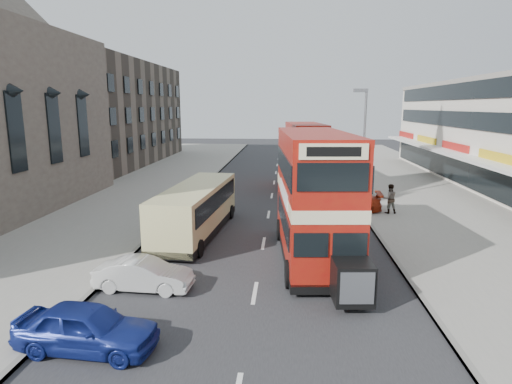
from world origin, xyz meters
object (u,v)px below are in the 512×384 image
at_px(bus_second, 305,156).
at_px(cyclist, 321,194).
at_px(car_left_front, 144,275).
at_px(street_lamp, 363,137).
at_px(bus_main, 314,196).
at_px(car_right_b, 343,188).
at_px(car_right_a, 343,202).
at_px(coach, 196,208).
at_px(pedestrian_near, 390,199).
at_px(car_left_near, 87,328).

xyz_separation_m(bus_second, cyclist, (0.93, -6.05, -2.08)).
xyz_separation_m(car_left_front, cyclist, (7.89, 15.34, 0.11)).
distance_m(street_lamp, car_left_front, 19.74).
xyz_separation_m(bus_main, cyclist, (1.23, 11.43, -2.23)).
bearing_deg(car_right_b, car_right_a, -3.83).
bearing_deg(coach, bus_main, -25.18).
bearing_deg(car_right_b, pedestrian_near, 22.35).
bearing_deg(coach, cyclist, 51.48).
relative_size(street_lamp, bus_second, 0.83).
xyz_separation_m(car_right_a, car_right_b, (0.64, 5.48, -0.09)).
bearing_deg(bus_main, cyclist, -100.49).
bearing_deg(cyclist, pedestrian_near, -34.72).
height_order(car_left_near, cyclist, cyclist).
relative_size(street_lamp, car_left_near, 1.98).
bearing_deg(bus_main, pedestrian_near, -126.71).
bearing_deg(street_lamp, cyclist, -167.20).
bearing_deg(cyclist, car_right_a, -59.36).
relative_size(bus_main, cyclist, 4.88).
bearing_deg(car_right_a, pedestrian_near, 79.59).
height_order(car_left_front, car_right_a, car_right_a).
relative_size(bus_main, car_right_b, 2.29).
bearing_deg(street_lamp, coach, -140.02).
relative_size(car_left_near, pedestrian_near, 2.13).
distance_m(car_left_front, pedestrian_near, 17.24).
bearing_deg(pedestrian_near, car_right_a, -18.45).
distance_m(coach, car_right_b, 14.54).
bearing_deg(coach, car_left_near, -89.48).
bearing_deg(pedestrian_near, street_lamp, -75.98).
bearing_deg(car_right_b, coach, -37.05).
distance_m(car_right_b, pedestrian_near, 6.57).
height_order(bus_second, car_left_near, bus_second).
bearing_deg(coach, bus_second, 69.61).
xyz_separation_m(bus_main, car_left_front, (-6.66, -3.91, -2.34)).
distance_m(bus_second, car_right_b, 4.60).
height_order(coach, car_right_b, coach).
relative_size(car_right_b, pedestrian_near, 2.32).
bearing_deg(pedestrian_near, coach, 18.74).
bearing_deg(car_right_a, car_left_near, -25.25).
bearing_deg(bus_second, car_right_b, 129.38).
distance_m(street_lamp, bus_second, 6.90).
bearing_deg(pedestrian_near, car_left_front, 41.20).
height_order(bus_second, car_right_b, bus_second).
bearing_deg(cyclist, bus_main, -94.87).
distance_m(bus_second, pedestrian_near, 10.49).
bearing_deg(car_left_near, car_left_front, 1.50).
relative_size(coach, car_right_a, 1.96).
xyz_separation_m(bus_main, car_right_a, (2.52, 9.14, -2.24)).
bearing_deg(car_left_near, street_lamp, -23.66).
relative_size(bus_second, car_right_a, 1.99).
distance_m(bus_main, car_left_near, 10.90).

